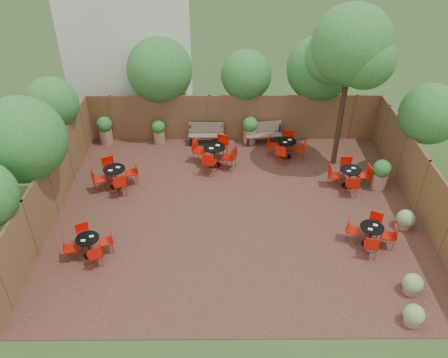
{
  "coord_description": "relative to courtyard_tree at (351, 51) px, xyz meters",
  "views": [
    {
      "loc": [
        -0.51,
        -11.87,
        9.45
      ],
      "look_at": [
        -0.43,
        0.5,
        1.0
      ],
      "focal_mm": 36.18,
      "sensor_mm": 36.0,
      "label": 1
    }
  ],
  "objects": [
    {
      "name": "overhang_foliage",
      "position": [
        -5.37,
        0.3,
        -1.74
      ],
      "size": [
        15.46,
        10.57,
        2.7
      ],
      "color": "#256B22",
      "rests_on": "ground"
    },
    {
      "name": "park_bench_left",
      "position": [
        -5.0,
        1.59,
        -3.99
      ],
      "size": [
        1.44,
        0.47,
        0.89
      ],
      "rotation": [
        0.0,
        0.0,
        -0.01
      ],
      "color": "brown",
      "rests_on": "courtyard_paving"
    },
    {
      "name": "planters",
      "position": [
        -4.46,
        0.81,
        -3.84
      ],
      "size": [
        11.07,
        3.98,
        1.18
      ],
      "color": "#9B684D",
      "rests_on": "courtyard_paving"
    },
    {
      "name": "bistro_tables",
      "position": [
        -3.86,
        -1.77,
        -4.01
      ],
      "size": [
        9.92,
        7.02,
        0.95
      ],
      "color": "black",
      "rests_on": "courtyard_paving"
    },
    {
      "name": "neighbour_building",
      "position": [
        -8.35,
        4.97,
        -0.47
      ],
      "size": [
        5.0,
        4.0,
        8.0
      ],
      "primitive_type": "cube",
      "color": "silver",
      "rests_on": "ground"
    },
    {
      "name": "park_bench_right",
      "position": [
        -2.61,
        1.6,
        -3.98
      ],
      "size": [
        1.53,
        0.66,
        0.92
      ],
      "rotation": [
        0.0,
        0.0,
        0.13
      ],
      "color": "brown",
      "rests_on": "courtyard_paving"
    },
    {
      "name": "fence_right",
      "position": [
        2.15,
        -3.03,
        -3.47
      ],
      "size": [
        0.08,
        10.0,
        2.0
      ],
      "primitive_type": "cube",
      "color": "brown",
      "rests_on": "ground"
    },
    {
      "name": "courtyard_tree",
      "position": [
        0.0,
        0.0,
        0.0
      ],
      "size": [
        2.87,
        2.78,
        6.02
      ],
      "rotation": [
        0.0,
        0.0,
        -0.19
      ],
      "color": "black",
      "rests_on": "courtyard_paving"
    },
    {
      "name": "fence_left",
      "position": [
        -9.85,
        -3.03,
        -3.47
      ],
      "size": [
        0.08,
        10.0,
        2.0
      ],
      "primitive_type": "cube",
      "color": "brown",
      "rests_on": "ground"
    },
    {
      "name": "courtyard_paving",
      "position": [
        -3.85,
        -3.03,
        -4.46
      ],
      "size": [
        12.0,
        10.0,
        0.02
      ],
      "primitive_type": "cube",
      "color": "#311B14",
      "rests_on": "ground"
    },
    {
      "name": "fence_back",
      "position": [
        -3.85,
        1.97,
        -3.47
      ],
      "size": [
        12.0,
        0.08,
        2.0
      ],
      "primitive_type": "cube",
      "color": "brown",
      "rests_on": "ground"
    },
    {
      "name": "ground",
      "position": [
        -3.85,
        -3.03,
        -4.47
      ],
      "size": [
        80.0,
        80.0,
        0.0
      ],
      "primitive_type": "plane",
      "color": "#354F23",
      "rests_on": "ground"
    },
    {
      "name": "low_shrubs",
      "position": [
        0.92,
        -5.82,
        -4.16
      ],
      "size": [
        1.6,
        4.27,
        0.63
      ],
      "color": "#9B684D",
      "rests_on": "courtyard_paving"
    }
  ]
}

